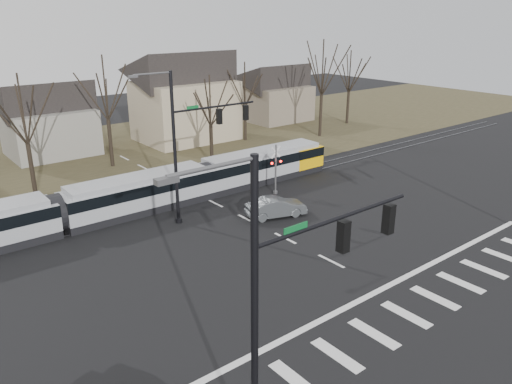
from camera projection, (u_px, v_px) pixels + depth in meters
ground at (358, 275)px, 27.39m from camera, size 140.00×140.00×0.00m
grass_verge at (116, 154)px, 50.95m from camera, size 140.00×28.00×0.01m
crosswalk at (421, 306)px, 24.45m from camera, size 27.00×2.60×0.01m
stop_line at (385, 288)px, 26.06m from camera, size 28.00×0.35×0.01m
lane_dashes at (201, 196)px, 39.17m from camera, size 0.18×30.00×0.01m
rail_pair at (202, 196)px, 39.02m from camera, size 90.00×1.52×0.06m
tram at (137, 193)px, 35.59m from camera, size 35.31×2.62×2.68m
sedan at (276, 207)px, 35.00m from camera, size 3.99×5.14×1.41m
signal_pole_near_left at (296, 290)px, 14.95m from camera, size 9.28×0.44×10.20m
signal_pole_far at (195, 138)px, 33.26m from camera, size 9.28×0.44×10.20m
rail_crossing_signal at (276, 171)px, 39.11m from camera, size 1.08×0.36×4.00m
tree_row at (158, 111)px, 46.02m from camera, size 59.20×7.20×10.00m
house_b at (48, 115)px, 49.63m from camera, size 8.64×7.56×7.65m
house_c at (185, 93)px, 55.20m from camera, size 10.80×8.64×10.10m
house_d at (275, 90)px, 65.90m from camera, size 8.64×7.56×7.65m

